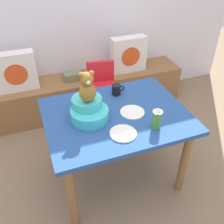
% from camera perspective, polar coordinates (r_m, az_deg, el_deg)
% --- Properties ---
extents(ground_plane, '(8.00, 8.00, 0.00)m').
position_cam_1_polar(ground_plane, '(2.60, 0.78, -13.61)').
color(ground_plane, '#8C7256').
extents(back_wall, '(4.40, 0.10, 2.60)m').
position_cam_1_polar(back_wall, '(3.16, -9.36, 23.32)').
color(back_wall, silver).
rests_on(back_wall, ground_plane).
extents(window_bench, '(2.60, 0.44, 0.46)m').
position_cam_1_polar(window_bench, '(3.33, -6.56, 4.13)').
color(window_bench, olive).
rests_on(window_bench, ground_plane).
extents(pillow_floral_left, '(0.44, 0.15, 0.44)m').
position_cam_1_polar(pillow_floral_left, '(3.03, -20.63, 8.36)').
color(pillow_floral_left, white).
rests_on(pillow_floral_left, window_bench).
extents(pillow_floral_right, '(0.44, 0.15, 0.44)m').
position_cam_1_polar(pillow_floral_right, '(3.27, 3.70, 12.65)').
color(pillow_floral_right, white).
rests_on(pillow_floral_right, window_bench).
extents(book_stack, '(0.20, 0.14, 0.09)m').
position_cam_1_polar(book_stack, '(3.17, -8.83, 7.93)').
color(book_stack, '#6D7757').
rests_on(book_stack, window_bench).
extents(dining_table, '(1.16, 0.90, 0.74)m').
position_cam_1_polar(dining_table, '(2.16, 0.92, -2.80)').
color(dining_table, '#264C8C').
rests_on(dining_table, ground_plane).
extents(highchair, '(0.37, 0.49, 0.79)m').
position_cam_1_polar(highchair, '(2.84, -2.17, 5.21)').
color(highchair, red).
rests_on(highchair, ground_plane).
extents(infant_seat_teal, '(0.30, 0.33, 0.16)m').
position_cam_1_polar(infant_seat_teal, '(2.01, -5.20, 0.39)').
color(infant_seat_teal, '#3DC5CA').
rests_on(infant_seat_teal, dining_table).
extents(teddy_bear, '(0.13, 0.12, 0.25)m').
position_cam_1_polar(teddy_bear, '(1.90, -5.53, 5.42)').
color(teddy_bear, olive).
rests_on(teddy_bear, infant_seat_teal).
extents(ketchup_bottle, '(0.07, 0.07, 0.18)m').
position_cam_1_polar(ketchup_bottle, '(1.93, 9.98, -1.42)').
color(ketchup_bottle, '#4C8C33').
rests_on(ketchup_bottle, dining_table).
extents(coffee_mug, '(0.12, 0.08, 0.09)m').
position_cam_1_polar(coffee_mug, '(2.31, 1.01, 5.01)').
color(coffee_mug, black).
rests_on(coffee_mug, dining_table).
extents(dinner_plate_near, '(0.20, 0.20, 0.01)m').
position_cam_1_polar(dinner_plate_near, '(2.10, 4.54, -0.05)').
color(dinner_plate_near, white).
rests_on(dinner_plate_near, dining_table).
extents(dinner_plate_far, '(0.20, 0.20, 0.01)m').
position_cam_1_polar(dinner_plate_far, '(1.89, 2.48, -4.78)').
color(dinner_plate_far, white).
rests_on(dinner_plate_far, dining_table).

